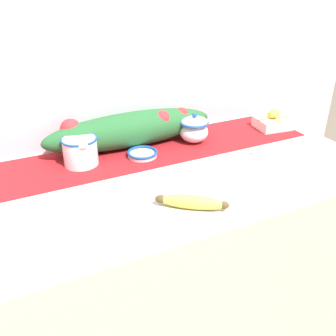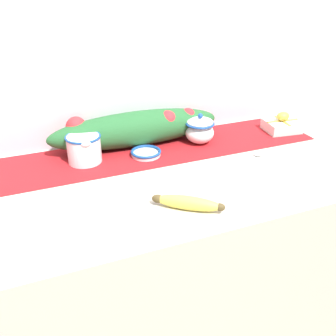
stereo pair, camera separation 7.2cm
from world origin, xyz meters
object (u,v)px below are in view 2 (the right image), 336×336
Objects in this scene: small_dish at (147,153)px; banana at (188,203)px; spoon at (256,155)px; gift_box at (282,125)px; cream_pitcher at (84,148)px; sugar_bowl at (200,130)px.

small_dish is 0.60× the size of banana.
gift_box reaches higher than spoon.
cream_pitcher is 0.77× the size of spoon.
small_dish is (-0.23, -0.03, -0.04)m from sugar_bowl.
gift_box reaches higher than small_dish.
spoon is (0.37, 0.22, -0.02)m from banana.
cream_pitcher is 1.19× the size of sugar_bowl.
banana reaches higher than spoon.
banana is (-0.00, -0.37, 0.01)m from small_dish.
small_dish is (0.22, -0.03, -0.04)m from cream_pitcher.
sugar_bowl is at bearing 177.16° from gift_box.
cream_pitcher is at bearing 146.33° from spoon.
gift_box is (0.24, 0.17, 0.03)m from spoon.
gift_box is (0.61, 0.02, 0.02)m from small_dish.
cream_pitcher is 0.62m from spoon.
banana is at bearing -62.21° from cream_pitcher.
small_dish is 0.40m from spoon.
cream_pitcher is 0.95× the size of gift_box.
gift_box is at bearing -1.35° from cream_pitcher.
spoon is 0.29m from gift_box.
cream_pitcher is at bearing 179.90° from sugar_bowl.
sugar_bowl is 0.65× the size of banana.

